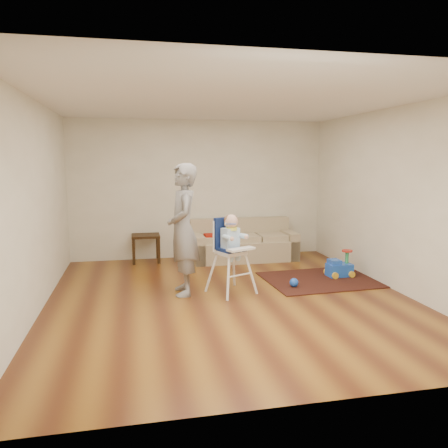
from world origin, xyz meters
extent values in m
plane|color=#4D230F|center=(0.00, 0.00, 0.00)|extent=(5.50, 5.50, 0.00)
cube|color=beige|center=(0.00, 2.75, 1.35)|extent=(5.00, 0.04, 2.70)
cube|color=beige|center=(-2.50, 0.00, 1.35)|extent=(0.04, 5.50, 2.70)
cube|color=beige|center=(2.50, 0.00, 1.35)|extent=(0.04, 5.50, 2.70)
cube|color=white|center=(0.00, 0.00, 2.70)|extent=(5.00, 5.50, 0.04)
cube|color=#A2190C|center=(0.24, 2.25, 0.51)|extent=(0.46, 0.30, 0.04)
cube|color=black|center=(1.67, 0.62, 0.01)|extent=(1.89, 1.46, 0.01)
sphere|color=blue|center=(1.07, 0.30, 0.08)|extent=(0.13, 0.13, 0.13)
cylinder|color=blue|center=(0.01, 0.15, 1.04)|extent=(0.06, 0.11, 0.01)
imported|color=gray|center=(-0.61, 0.35, 0.94)|extent=(0.45, 0.69, 1.88)
camera|label=1|loc=(-1.29, -5.78, 1.93)|focal=35.00mm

